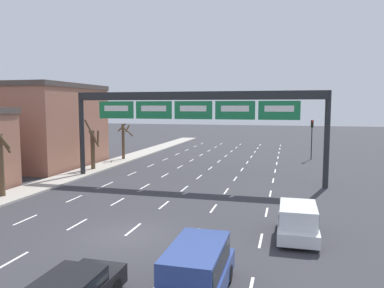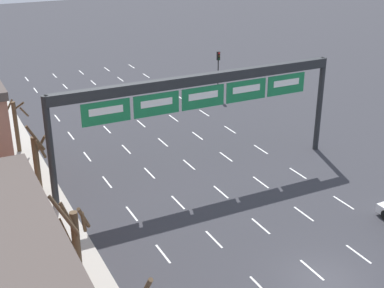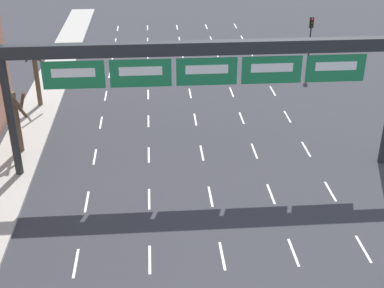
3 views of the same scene
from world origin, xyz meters
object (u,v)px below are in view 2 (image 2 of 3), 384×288
at_px(traffic_light_near_gantry, 218,65).
at_px(tree_bare_third, 37,159).
at_px(tree_bare_closest, 17,124).
at_px(tree_bare_furthest, 76,242).
at_px(sign_gantry, 201,92).

xyz_separation_m(traffic_light_near_gantry, tree_bare_third, (-21.66, -13.44, -0.97)).
height_order(tree_bare_closest, tree_bare_furthest, tree_bare_furthest).
height_order(sign_gantry, tree_bare_closest, sign_gantry).
height_order(tree_bare_closest, tree_bare_third, tree_bare_third).
distance_m(traffic_light_near_gantry, tree_bare_closest, 22.58).
bearing_deg(tree_bare_closest, tree_bare_furthest, -91.37).
xyz_separation_m(tree_bare_closest, tree_bare_furthest, (-0.46, -19.33, 0.41)).
distance_m(sign_gantry, tree_bare_closest, 15.64).
distance_m(sign_gantry, traffic_light_near_gantry, 19.58).
height_order(tree_bare_third, tree_bare_furthest, tree_bare_furthest).
relative_size(tree_bare_closest, tree_bare_furthest, 0.76).
relative_size(sign_gantry, tree_bare_furthest, 3.92).
relative_size(sign_gantry, traffic_light_near_gantry, 4.58).
bearing_deg(tree_bare_closest, traffic_light_near_gantry, 15.56).
bearing_deg(tree_bare_furthest, tree_bare_closest, 88.63).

